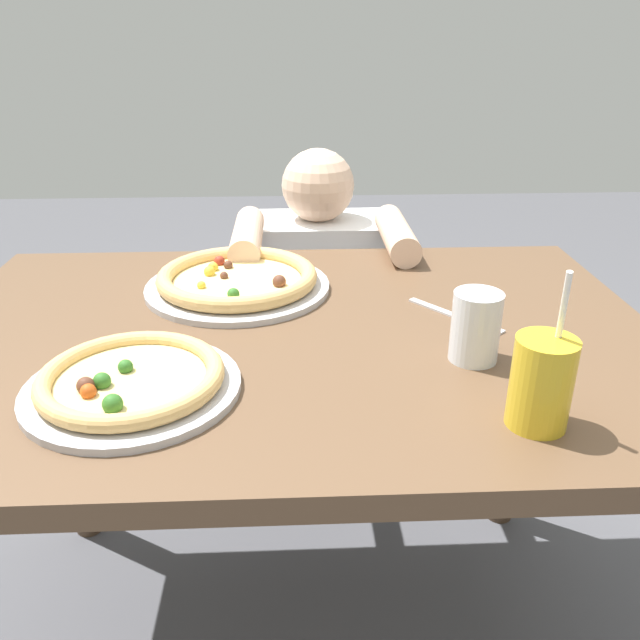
# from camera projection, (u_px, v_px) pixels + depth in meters

# --- Properties ---
(ground_plane) EXTENTS (8.00, 8.00, 0.00)m
(ground_plane) POSITION_uv_depth(u_px,v_px,m) (300.00, 634.00, 1.43)
(ground_plane) COLOR #4C4C51
(dining_table) EXTENTS (1.27, 0.87, 0.75)m
(dining_table) POSITION_uv_depth(u_px,v_px,m) (296.00, 384.00, 1.16)
(dining_table) COLOR brown
(dining_table) RESTS_ON ground
(pizza_near) EXTENTS (0.31, 0.31, 0.04)m
(pizza_near) POSITION_uv_depth(u_px,v_px,m) (133.00, 381.00, 0.92)
(pizza_near) COLOR #B7B7BC
(pizza_near) RESTS_ON dining_table
(pizza_far) EXTENTS (0.37, 0.37, 0.04)m
(pizza_far) POSITION_uv_depth(u_px,v_px,m) (239.00, 280.00, 1.28)
(pizza_far) COLOR #B7B7BC
(pizza_far) RESTS_ON dining_table
(drink_cup_colored) EXTENTS (0.08, 0.08, 0.22)m
(drink_cup_colored) POSITION_uv_depth(u_px,v_px,m) (543.00, 382.00, 0.83)
(drink_cup_colored) COLOR gold
(drink_cup_colored) RESTS_ON dining_table
(water_cup_clear) EXTENTS (0.08, 0.08, 0.11)m
(water_cup_clear) POSITION_uv_depth(u_px,v_px,m) (477.00, 326.00, 1.00)
(water_cup_clear) COLOR silver
(water_cup_clear) RESTS_ON dining_table
(fork) EXTENTS (0.14, 0.17, 0.00)m
(fork) POSITION_uv_depth(u_px,v_px,m) (460.00, 317.00, 1.16)
(fork) COLOR silver
(fork) RESTS_ON dining_table
(diner_seated) EXTENTS (0.42, 0.52, 0.94)m
(diner_seated) POSITION_uv_depth(u_px,v_px,m) (319.00, 333.00, 1.85)
(diner_seated) COLOR #333847
(diner_seated) RESTS_ON ground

